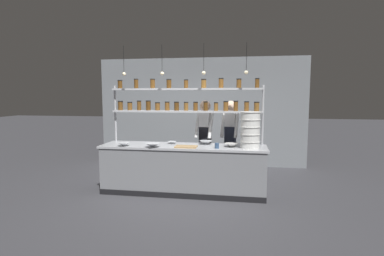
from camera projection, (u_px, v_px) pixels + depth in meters
name	position (u px, v px, depth m)	size (l,w,h in m)	color
ground_plane	(183.00, 192.00, 5.81)	(40.00, 40.00, 0.00)	#3D3D42
back_wall	(200.00, 112.00, 8.05)	(5.55, 0.12, 2.86)	gray
prep_counter	(183.00, 169.00, 5.76)	(3.15, 0.76, 0.92)	gray
spice_shelf_unit	(186.00, 102.00, 5.95)	(3.03, 0.28, 2.21)	#ADAFB5
chef_left	(205.00, 136.00, 6.25)	(0.41, 0.34, 1.77)	black
chef_center	(230.00, 135.00, 6.36)	(0.40, 0.33, 1.76)	black
container_stack	(250.00, 130.00, 5.36)	(0.36, 0.36, 0.66)	white
cutting_board	(186.00, 147.00, 5.50)	(0.40, 0.26, 0.02)	#A88456
prep_bowl_near_left	(231.00, 145.00, 5.53)	(0.25, 0.25, 0.07)	silver
prep_bowl_center_front	(153.00, 145.00, 5.49)	(0.27, 0.27, 0.08)	silver
prep_bowl_center_back	(124.00, 144.00, 5.63)	(0.23, 0.23, 0.06)	silver
prep_bowl_near_right	(206.00, 143.00, 5.84)	(0.25, 0.25, 0.07)	silver
prep_bowl_far_left	(172.00, 143.00, 5.90)	(0.17, 0.17, 0.05)	silver
serving_cup_front	(217.00, 146.00, 5.39)	(0.08, 0.08, 0.10)	#334C70
pendant_light_row	(183.00, 72.00, 5.56)	(2.38, 0.07, 0.57)	black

